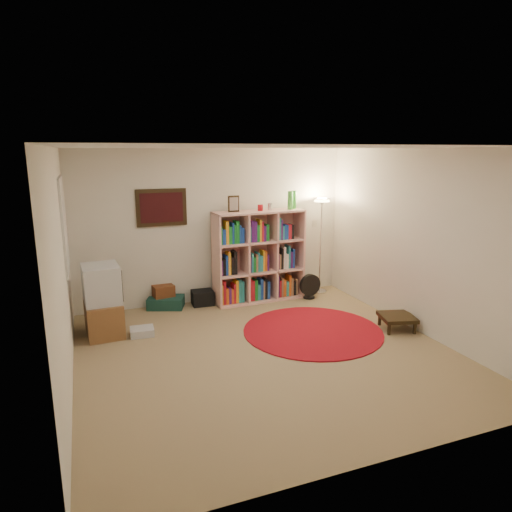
{
  "coord_description": "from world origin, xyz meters",
  "views": [
    {
      "loc": [
        -2.0,
        -4.9,
        2.46
      ],
      "look_at": [
        0.1,
        0.6,
        1.1
      ],
      "focal_mm": 32.0,
      "sensor_mm": 36.0,
      "label": 1
    }
  ],
  "objects_px": {
    "tv_stand": "(103,301)",
    "side_table": "(397,318)",
    "floor_lamp": "(321,214)",
    "suitcase": "(166,302)",
    "floor_fan": "(310,286)",
    "bookshelf": "(258,258)"
  },
  "relations": [
    {
      "from": "tv_stand",
      "to": "side_table",
      "type": "bearing_deg",
      "value": -22.4
    },
    {
      "from": "floor_lamp",
      "to": "suitcase",
      "type": "relative_size",
      "value": 2.6
    },
    {
      "from": "floor_lamp",
      "to": "tv_stand",
      "type": "xyz_separation_m",
      "value": [
        -3.68,
        -0.64,
        -0.93
      ]
    },
    {
      "from": "floor_fan",
      "to": "suitcase",
      "type": "distance_m",
      "value": 2.41
    },
    {
      "from": "floor_fan",
      "to": "side_table",
      "type": "xyz_separation_m",
      "value": [
        0.5,
        -1.68,
        -0.04
      ]
    },
    {
      "from": "suitcase",
      "to": "floor_lamp",
      "type": "bearing_deg",
      "value": 17.72
    },
    {
      "from": "floor_lamp",
      "to": "suitcase",
      "type": "xyz_separation_m",
      "value": [
        -2.7,
        0.13,
        -1.31
      ]
    },
    {
      "from": "tv_stand",
      "to": "suitcase",
      "type": "distance_m",
      "value": 1.3
    },
    {
      "from": "side_table",
      "to": "floor_lamp",
      "type": "bearing_deg",
      "value": 95.12
    },
    {
      "from": "tv_stand",
      "to": "suitcase",
      "type": "height_order",
      "value": "tv_stand"
    },
    {
      "from": "floor_lamp",
      "to": "suitcase",
      "type": "distance_m",
      "value": 3.01
    },
    {
      "from": "tv_stand",
      "to": "bookshelf",
      "type": "bearing_deg",
      "value": 10.24
    },
    {
      "from": "bookshelf",
      "to": "suitcase",
      "type": "xyz_separation_m",
      "value": [
        -1.52,
        0.16,
        -0.64
      ]
    },
    {
      "from": "floor_fan",
      "to": "suitcase",
      "type": "relative_size",
      "value": 0.66
    },
    {
      "from": "bookshelf",
      "to": "side_table",
      "type": "bearing_deg",
      "value": -57.13
    },
    {
      "from": "bookshelf",
      "to": "floor_lamp",
      "type": "xyz_separation_m",
      "value": [
        1.19,
        0.02,
        0.66
      ]
    },
    {
      "from": "floor_fan",
      "to": "side_table",
      "type": "relative_size",
      "value": 0.76
    },
    {
      "from": "tv_stand",
      "to": "side_table",
      "type": "distance_m",
      "value": 4.08
    },
    {
      "from": "bookshelf",
      "to": "suitcase",
      "type": "relative_size",
      "value": 2.81
    },
    {
      "from": "side_table",
      "to": "tv_stand",
      "type": "bearing_deg",
      "value": 161.31
    },
    {
      "from": "floor_fan",
      "to": "floor_lamp",
      "type": "bearing_deg",
      "value": 34.25
    },
    {
      "from": "floor_fan",
      "to": "tv_stand",
      "type": "relative_size",
      "value": 0.44
    }
  ]
}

